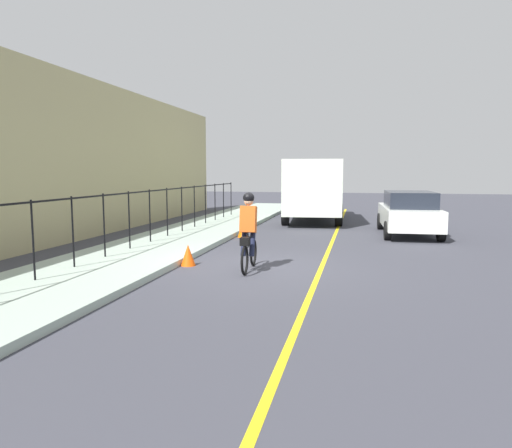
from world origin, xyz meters
TOP-DOWN VIEW (x-y plane):
  - ground_plane at (0.00, 0.00)m, footprint 80.00×80.00m
  - lane_line_centre at (0.00, -1.60)m, footprint 36.00×0.12m
  - sidewalk at (0.00, 3.40)m, footprint 40.00×3.20m
  - building_wall at (2.00, 7.00)m, footprint 28.00×0.80m
  - iron_fence at (1.00, 3.80)m, footprint 21.02×0.04m
  - cyclist_lead at (-0.48, 0.03)m, footprint 1.71×0.37m
  - patrol_sedan at (6.75, -4.18)m, footprint 4.47×2.07m
  - box_truck_background at (10.73, -0.31)m, footprint 6.89×3.00m
  - traffic_cone_near at (4.85, 1.52)m, footprint 0.36×0.36m
  - traffic_cone_far at (-0.22, 1.61)m, footprint 0.36×0.36m

SIDE VIEW (x-z plane):
  - ground_plane at x=0.00m, z-range 0.00..0.00m
  - lane_line_centre at x=0.00m, z-range 0.00..0.01m
  - sidewalk at x=0.00m, z-range 0.00..0.15m
  - traffic_cone_far at x=-0.22m, z-range 0.00..0.52m
  - traffic_cone_near at x=4.85m, z-range 0.00..0.54m
  - patrol_sedan at x=6.75m, z-range 0.03..1.61m
  - cyclist_lead at x=-0.48m, z-range 0.00..1.82m
  - iron_fence at x=1.00m, z-range 0.48..2.08m
  - box_truck_background at x=10.73m, z-range 0.16..2.94m
  - building_wall at x=2.00m, z-range 0.00..5.48m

